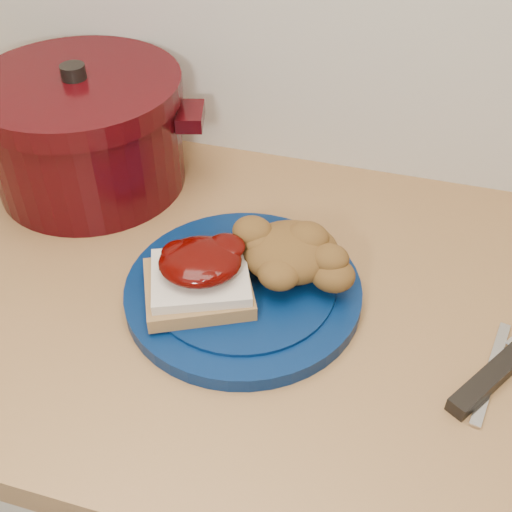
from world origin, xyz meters
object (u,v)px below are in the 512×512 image
(butter_knife, at_px, (491,372))
(dutch_oven, at_px, (85,131))
(pepper_grinder, at_px, (95,122))
(plate, at_px, (243,291))
(chef_knife, at_px, (511,359))

(butter_knife, distance_m, dutch_oven, 0.61)
(dutch_oven, relative_size, pepper_grinder, 2.88)
(butter_knife, relative_size, dutch_oven, 0.44)
(butter_knife, relative_size, pepper_grinder, 1.26)
(plate, height_order, pepper_grinder, pepper_grinder)
(chef_knife, height_order, butter_knife, chef_knife)
(pepper_grinder, bearing_deg, plate, -37.58)
(plate, relative_size, chef_knife, 1.03)
(dutch_oven, bearing_deg, chef_knife, -18.05)
(chef_knife, xyz_separation_m, dutch_oven, (-0.58, 0.19, 0.07))
(plate, height_order, dutch_oven, dutch_oven)
(chef_knife, distance_m, dutch_oven, 0.62)
(pepper_grinder, bearing_deg, dutch_oven, -72.53)
(butter_knife, xyz_separation_m, pepper_grinder, (-0.58, 0.27, 0.06))
(butter_knife, bearing_deg, plate, 93.89)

